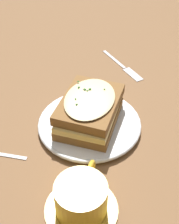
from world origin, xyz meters
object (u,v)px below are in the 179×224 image
sandwich (90,110)px  fork (125,68)px  dinner_plate (90,124)px  teacup_with_saucer (81,199)px

sandwich → fork: 0.26m
sandwich → fork: (0.25, 0.02, -0.05)m
dinner_plate → teacup_with_saucer: size_ratio=1.61×
teacup_with_saucer → fork: bearing=2.1°
sandwich → teacup_with_saucer: 0.21m
sandwich → fork: size_ratio=1.14×
sandwich → teacup_with_saucer: (-0.19, -0.09, -0.02)m
dinner_plate → sandwich: sandwich is taller
fork → sandwich: bearing=36.7°
teacup_with_saucer → fork: (0.44, 0.11, -0.03)m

